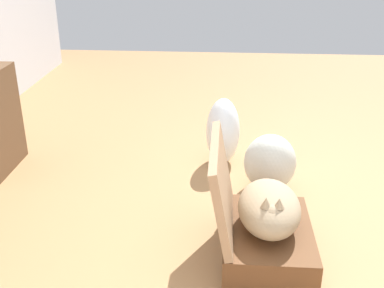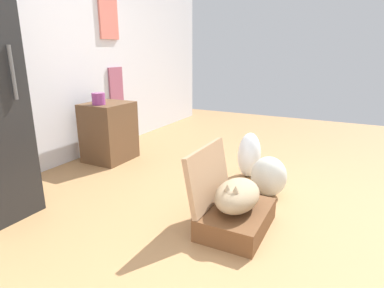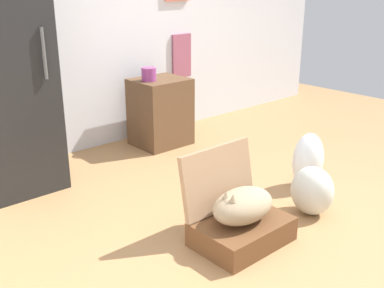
{
  "view_description": "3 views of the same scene",
  "coord_description": "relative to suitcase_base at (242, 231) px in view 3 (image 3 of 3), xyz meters",
  "views": [
    {
      "loc": [
        -2.1,
        0.3,
        1.39
      ],
      "look_at": [
        -0.18,
        0.44,
        0.53
      ],
      "focal_mm": 44.86,
      "sensor_mm": 36.0,
      "label": 1
    },
    {
      "loc": [
        -2.1,
        -0.53,
        1.18
      ],
      "look_at": [
        0.01,
        0.56,
        0.48
      ],
      "focal_mm": 29.86,
      "sensor_mm": 36.0,
      "label": 2
    },
    {
      "loc": [
        -2.1,
        -1.56,
        1.52
      ],
      "look_at": [
        -0.25,
        0.53,
        0.52
      ],
      "focal_mm": 43.54,
      "sensor_mm": 36.0,
      "label": 3
    }
  ],
  "objects": [
    {
      "name": "ground_plane",
      "position": [
        0.23,
        -0.09,
        -0.08
      ],
      "size": [
        7.68,
        7.68,
        0.0
      ],
      "primitive_type": "plane",
      "color": "#9E7247",
      "rests_on": "ground"
    },
    {
      "name": "side_table",
      "position": [
        0.75,
        1.76,
        0.24
      ],
      "size": [
        0.49,
        0.43,
        0.64
      ],
      "primitive_type": "cube",
      "color": "brown",
      "rests_on": "ground"
    },
    {
      "name": "suitcase_base",
      "position": [
        0.0,
        0.0,
        0.0
      ],
      "size": [
        0.57,
        0.41,
        0.15
      ],
      "primitive_type": "cube",
      "color": "brown",
      "rests_on": "ground"
    },
    {
      "name": "suitcase_lid",
      "position": [
        0.0,
        0.21,
        0.28
      ],
      "size": [
        0.57,
        0.11,
        0.4
      ],
      "primitive_type": "cube",
      "rotation": [
        1.38,
        0.0,
        0.0
      ],
      "color": "#9B7756",
      "rests_on": "suitcase_base"
    },
    {
      "name": "vase_tall",
      "position": [
        0.62,
        1.76,
        0.62
      ],
      "size": [
        0.14,
        0.14,
        0.12
      ],
      "primitive_type": "cylinder",
      "color": "#8C387A",
      "rests_on": "side_table"
    },
    {
      "name": "wall_back",
      "position": [
        0.24,
        2.17,
        1.22
      ],
      "size": [
        6.4,
        0.15,
        2.6
      ],
      "color": "silver",
      "rests_on": "ground"
    },
    {
      "name": "plastic_bag_white",
      "position": [
        0.63,
        -0.05,
        0.09
      ],
      "size": [
        0.27,
        0.3,
        0.34
      ],
      "primitive_type": "ellipsoid",
      "color": "silver",
      "rests_on": "ground"
    },
    {
      "name": "cat",
      "position": [
        -0.0,
        0.0,
        0.18
      ],
      "size": [
        0.5,
        0.28,
        0.22
      ],
      "color": "#998466",
      "rests_on": "suitcase_base"
    },
    {
      "name": "refrigerator",
      "position": [
        -0.69,
        1.71,
        0.87
      ],
      "size": [
        0.58,
        0.61,
        1.89
      ],
      "color": "black",
      "rests_on": "ground"
    },
    {
      "name": "plastic_bag_clear",
      "position": [
        0.97,
        0.22,
        0.14
      ],
      "size": [
        0.28,
        0.21,
        0.43
      ],
      "primitive_type": "ellipsoid",
      "color": "silver",
      "rests_on": "ground"
    }
  ]
}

